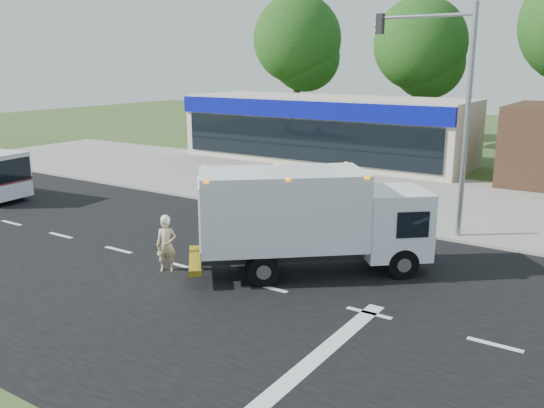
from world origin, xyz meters
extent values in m
plane|color=#385123|center=(0.00, 0.00, 0.00)|extent=(120.00, 120.00, 0.00)
cube|color=black|center=(0.00, 0.00, 0.00)|extent=(60.00, 14.00, 0.02)
cube|color=gray|center=(0.00, 8.20, 0.06)|extent=(60.00, 2.40, 0.12)
cube|color=gray|center=(0.00, 14.00, 0.01)|extent=(60.00, 9.00, 0.02)
cube|color=silver|center=(-12.00, 0.00, 0.02)|extent=(1.20, 0.15, 0.01)
cube|color=silver|center=(-9.00, 0.00, 0.02)|extent=(1.20, 0.15, 0.01)
cube|color=silver|center=(-6.00, 0.00, 0.02)|extent=(1.20, 0.15, 0.01)
cube|color=silver|center=(-3.00, 0.00, 0.02)|extent=(1.20, 0.15, 0.01)
cube|color=silver|center=(0.00, 0.00, 0.02)|extent=(1.20, 0.15, 0.01)
cube|color=silver|center=(3.00, 0.00, 0.02)|extent=(1.20, 0.15, 0.01)
cube|color=silver|center=(6.00, 0.00, 0.02)|extent=(1.20, 0.15, 0.01)
cube|color=silver|center=(3.00, -3.00, 0.02)|extent=(0.40, 7.00, 0.01)
cube|color=black|center=(-0.33, 1.20, 0.66)|extent=(4.16, 3.78, 0.33)
cube|color=white|center=(2.18, 3.37, 1.45)|extent=(2.74, 2.75, 1.97)
cube|color=black|center=(2.86, 3.96, 1.64)|extent=(1.27, 1.44, 0.84)
cube|color=white|center=(-0.33, 1.20, 1.97)|extent=(5.02, 4.77, 2.20)
cube|color=silver|center=(-2.12, -0.35, 1.92)|extent=(1.27, 1.46, 1.78)
cube|color=yellow|center=(-2.25, -0.46, 0.52)|extent=(1.72, 1.92, 0.17)
cube|color=orange|center=(-0.33, 1.20, 3.05)|extent=(4.90, 4.68, 0.08)
cylinder|color=black|center=(1.64, 4.08, 0.45)|extent=(0.87, 0.80, 0.90)
cylinder|color=black|center=(2.80, 2.73, 0.45)|extent=(0.87, 0.80, 0.90)
cylinder|color=black|center=(-1.44, 1.47, 0.45)|extent=(0.87, 0.80, 0.90)
cylinder|color=black|center=(-0.22, 0.06, 0.45)|extent=(0.87, 0.80, 0.90)
imported|color=tan|center=(-3.29, -0.53, 0.81)|extent=(0.71, 0.66, 1.62)
sphere|color=white|center=(-3.29, -0.53, 1.59)|extent=(0.28, 0.28, 0.28)
cube|color=black|center=(-14.99, 1.86, 1.53)|extent=(0.99, 1.95, 0.99)
cylinder|color=black|center=(-15.58, 2.69, 0.39)|extent=(0.81, 0.33, 0.79)
cube|color=beige|center=(-9.00, 20.00, 2.00)|extent=(18.00, 6.00, 4.00)
cube|color=#060D87|center=(-9.00, 16.95, 3.40)|extent=(18.00, 0.30, 1.00)
cube|color=black|center=(-9.00, 16.95, 1.60)|extent=(17.00, 0.12, 2.40)
cylinder|color=gray|center=(3.00, 7.60, 4.00)|extent=(0.18, 0.18, 8.00)
cylinder|color=gray|center=(1.30, 7.60, 7.60)|extent=(3.40, 0.12, 0.12)
cube|color=black|center=(-0.30, 7.60, 7.40)|extent=(0.25, 0.25, 0.70)
cylinder|color=#332114|center=(-16.00, 28.00, 3.67)|extent=(0.56, 0.56, 7.35)
sphere|color=#1F4112|center=(-16.00, 28.00, 7.88)|extent=(6.93, 6.93, 6.93)
sphere|color=#1F4112|center=(-15.50, 28.50, 6.51)|extent=(5.46, 5.46, 5.46)
cylinder|color=#332114|center=(-6.00, 28.00, 3.43)|extent=(0.56, 0.56, 6.86)
sphere|color=#1F4112|center=(-6.00, 28.00, 7.35)|extent=(6.47, 6.47, 6.47)
sphere|color=#1F4112|center=(-5.50, 28.50, 6.08)|extent=(5.10, 5.10, 5.10)
camera|label=1|loc=(8.27, -12.35, 6.05)|focal=38.00mm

